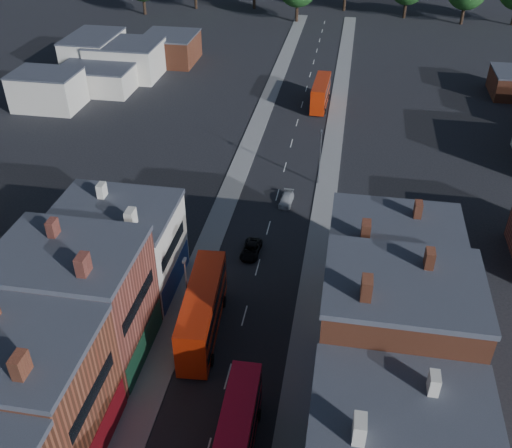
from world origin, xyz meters
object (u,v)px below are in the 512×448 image
at_px(bus_2, 321,93).
at_px(car_2, 251,249).
at_px(bus_0, 202,310).
at_px(bus_1, 237,434).
at_px(car_3, 286,199).

relative_size(bus_2, car_2, 2.52).
distance_m(bus_0, bus_1, 13.85).
height_order(bus_2, car_2, bus_2).
bearing_deg(bus_0, car_3, 74.51).
relative_size(bus_0, car_3, 3.19).
bearing_deg(bus_0, car_2, 75.93).
distance_m(bus_1, car_2, 26.24).
height_order(car_2, car_3, car_2).
xyz_separation_m(bus_2, car_2, (-4.43, -45.54, -1.92)).
height_order(bus_0, car_2, bus_0).
bearing_deg(car_2, bus_2, 86.91).
bearing_deg(bus_2, car_2, -93.73).
height_order(bus_0, bus_1, bus_0).
distance_m(bus_2, car_2, 45.80).
distance_m(bus_0, car_2, 13.78).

